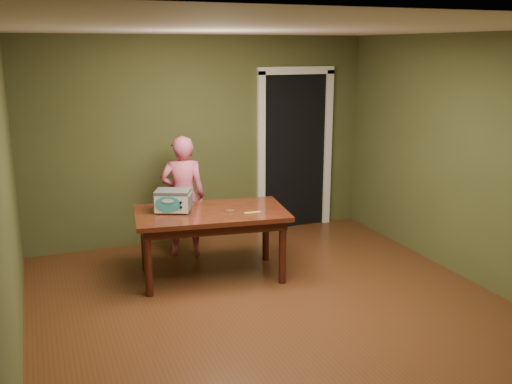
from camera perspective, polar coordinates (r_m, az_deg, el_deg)
floor at (r=5.48m, az=2.45°, el=-12.25°), size 5.00×5.00×0.00m
room_shell at (r=4.96m, az=2.66°, el=5.67°), size 4.52×5.02×2.61m
doorway at (r=8.10m, az=2.98°, el=4.37°), size 1.10×0.66×2.25m
dining_table at (r=6.14m, az=-4.51°, el=-2.79°), size 1.71×1.11×0.75m
toy_oven at (r=6.10m, az=-8.30°, el=-0.79°), size 0.44×0.38×0.24m
baking_pan at (r=6.05m, az=-2.59°, el=-1.92°), size 0.10×0.10×0.02m
spatula at (r=6.02m, az=-0.35°, el=-2.05°), size 0.18×0.03×0.01m
child at (r=6.83m, az=-7.29°, el=-0.43°), size 0.60×0.47×1.46m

